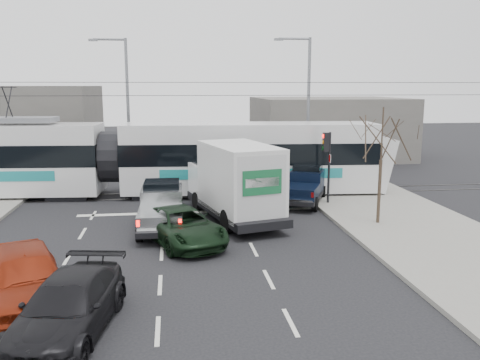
{
  "coord_description": "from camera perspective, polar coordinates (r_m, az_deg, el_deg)",
  "views": [
    {
      "loc": [
        -1.23,
        -17.94,
        6.04
      ],
      "look_at": [
        1.8,
        4.55,
        1.8
      ],
      "focal_mm": 38.0,
      "sensor_mm": 36.0,
      "label": 1
    }
  ],
  "objects": [
    {
      "name": "street_lamp_near",
      "position": [
        33.08,
        7.38,
        8.89
      ],
      "size": [
        2.38,
        0.25,
        9.0
      ],
      "color": "slate",
      "rests_on": "ground"
    },
    {
      "name": "red_car",
      "position": [
        15.4,
        -22.94,
        -9.98
      ],
      "size": [
        3.67,
        5.39,
        1.7
      ],
      "primitive_type": "imported",
      "rotation": [
        0.0,
        0.0,
        0.37
      ],
      "color": "maroon",
      "rests_on": "ground"
    },
    {
      "name": "green_car",
      "position": [
        19.86,
        -6.54,
        -5.15
      ],
      "size": [
        3.85,
        5.36,
        1.36
      ],
      "primitive_type": "imported",
      "rotation": [
        0.0,
        0.0,
        0.37
      ],
      "color": "black",
      "rests_on": "ground"
    },
    {
      "name": "rails",
      "position": [
        28.61,
        -5.04,
        -1.63
      ],
      "size": [
        60.0,
        1.6,
        0.03
      ],
      "primitive_type": "cube",
      "color": "#33302D",
      "rests_on": "ground"
    },
    {
      "name": "navy_pickup",
      "position": [
        26.62,
        7.39,
        -0.55
      ],
      "size": [
        3.39,
        4.8,
        1.91
      ],
      "rotation": [
        0.0,
        0.0,
        -0.43
      ],
      "color": "black",
      "rests_on": "ground"
    },
    {
      "name": "sidewalk_right",
      "position": [
        21.5,
        21.24,
        -6.27
      ],
      "size": [
        6.0,
        60.0,
        0.15
      ],
      "primitive_type": "cube",
      "color": "gray",
      "rests_on": "ground"
    },
    {
      "name": "building_right",
      "position": [
        44.12,
        9.84,
        5.83
      ],
      "size": [
        12.0,
        10.0,
        5.0
      ],
      "primitive_type": "cube",
      "color": "slate",
      "rests_on": "ground"
    },
    {
      "name": "bare_tree",
      "position": [
        22.38,
        15.65,
        4.42
      ],
      "size": [
        2.4,
        2.4,
        5.0
      ],
      "color": "#47382B",
      "rests_on": "ground"
    },
    {
      "name": "ground",
      "position": [
        18.97,
        -3.59,
        -8.01
      ],
      "size": [
        120.0,
        120.0,
        0.0
      ],
      "primitive_type": "plane",
      "color": "black",
      "rests_on": "ground"
    },
    {
      "name": "silver_pickup",
      "position": [
        22.09,
        -8.78,
        -2.89
      ],
      "size": [
        1.98,
        5.27,
        1.9
      ],
      "rotation": [
        0.0,
        0.0,
        -0.02
      ],
      "color": "black",
      "rests_on": "ground"
    },
    {
      "name": "catenary",
      "position": [
        28.05,
        -5.17,
        6.12
      ],
      "size": [
        60.0,
        0.2,
        7.0
      ],
      "color": "black",
      "rests_on": "ground"
    },
    {
      "name": "tram",
      "position": [
        28.65,
        -14.29,
        2.37
      ],
      "size": [
        29.26,
        5.07,
        5.94
      ],
      "rotation": [
        0.0,
        0.0,
        -0.07
      ],
      "color": "silver",
      "rests_on": "ground"
    },
    {
      "name": "traffic_signal",
      "position": [
        25.84,
        9.74,
        3.09
      ],
      "size": [
        0.44,
        0.44,
        3.6
      ],
      "color": "black",
      "rests_on": "ground"
    },
    {
      "name": "street_lamp_far",
      "position": [
        34.08,
        -12.8,
        8.76
      ],
      "size": [
        2.38,
        0.25,
        9.0
      ],
      "color": "slate",
      "rests_on": "ground"
    },
    {
      "name": "box_truck",
      "position": [
        22.87,
        -0.59,
        -0.27
      ],
      "size": [
        4.05,
        7.4,
        3.51
      ],
      "rotation": [
        0.0,
        0.0,
        0.25
      ],
      "color": "black",
      "rests_on": "ground"
    },
    {
      "name": "dark_car",
      "position": [
        13.49,
        -18.74,
        -13.33
      ],
      "size": [
        2.76,
        5.09,
        1.4
      ],
      "primitive_type": "imported",
      "rotation": [
        0.0,
        0.0,
        -0.17
      ],
      "color": "black",
      "rests_on": "ground"
    }
  ]
}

